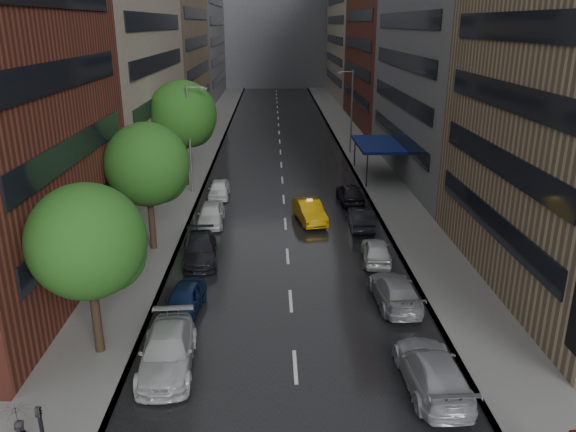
% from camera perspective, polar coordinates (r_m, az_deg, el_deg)
% --- Properties ---
extents(ground, '(220.00, 220.00, 0.00)m').
position_cam_1_polar(ground, '(21.60, 1.19, -21.03)').
color(ground, gray).
rests_on(ground, ground).
extents(road, '(14.00, 140.00, 0.01)m').
position_cam_1_polar(road, '(67.95, -0.83, 7.24)').
color(road, black).
rests_on(road, ground).
extents(sidewalk_left, '(4.00, 140.00, 0.15)m').
position_cam_1_polar(sidewalk_left, '(68.42, -8.44, 7.17)').
color(sidewalk_left, gray).
rests_on(sidewalk_left, ground).
extents(sidewalk_right, '(4.00, 140.00, 0.15)m').
position_cam_1_polar(sidewalk_right, '(68.65, 6.77, 7.29)').
color(sidewalk_right, gray).
rests_on(sidewalk_right, ground).
extents(buildings_left, '(8.00, 108.00, 38.00)m').
position_cam_1_polar(buildings_left, '(76.64, -13.02, 20.15)').
color(buildings_left, maroon).
rests_on(buildings_left, ground).
extents(buildings_right, '(8.05, 109.10, 36.00)m').
position_cam_1_polar(buildings_right, '(74.92, 11.30, 19.56)').
color(buildings_right, '#937A5B').
rests_on(buildings_right, ground).
extents(building_far, '(40.00, 14.00, 32.00)m').
position_cam_1_polar(building_far, '(134.53, -1.30, 19.93)').
color(building_far, slate).
rests_on(building_far, ground).
extents(tree_near, '(4.90, 4.90, 7.81)m').
position_cam_1_polar(tree_near, '(24.65, -19.75, -2.47)').
color(tree_near, '#382619').
rests_on(tree_near, ground).
extents(tree_mid, '(5.19, 5.19, 8.28)m').
position_cam_1_polar(tree_mid, '(35.61, -14.13, 5.08)').
color(tree_mid, '#382619').
rests_on(tree_mid, ground).
extents(tree_far, '(5.87, 5.87, 9.35)m').
position_cam_1_polar(tree_far, '(49.90, -10.64, 10.08)').
color(tree_far, '#382619').
rests_on(tree_far, ground).
extents(taxi, '(2.53, 4.98, 1.57)m').
position_cam_1_polar(taxi, '(41.27, 2.20, 0.49)').
color(taxi, '#E3A20B').
rests_on(taxi, ground).
extents(parked_cars_left, '(2.59, 29.53, 1.58)m').
position_cam_1_polar(parked_cars_left, '(34.00, -9.13, -3.98)').
color(parked_cars_left, '#B9B9B9').
rests_on(parked_cars_left, ground).
extents(parked_cars_right, '(2.37, 29.78, 1.59)m').
position_cam_1_polar(parked_cars_right, '(33.48, 9.38, -4.35)').
color(parked_cars_right, '#9A9BA0').
rests_on(parked_cars_right, ground).
extents(ped_black_umbrella, '(0.96, 0.98, 2.09)m').
position_cam_1_polar(ped_black_umbrella, '(21.39, -25.69, -18.92)').
color(ped_black_umbrella, '#48474C').
rests_on(ped_black_umbrella, sidewalk_left).
extents(street_lamp_left, '(1.74, 0.22, 9.00)m').
position_cam_1_polar(street_lamp_left, '(47.87, -9.88, 7.91)').
color(street_lamp_left, gray).
rests_on(street_lamp_left, sidewalk_left).
extents(street_lamp_right, '(1.74, 0.22, 9.00)m').
position_cam_1_polar(street_lamp_right, '(62.76, 6.41, 10.67)').
color(street_lamp_right, gray).
rests_on(street_lamp_right, sidewalk_right).
extents(awning, '(4.00, 8.00, 3.12)m').
position_cam_1_polar(awning, '(53.54, 9.13, 7.20)').
color(awning, navy).
rests_on(awning, sidewalk_right).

